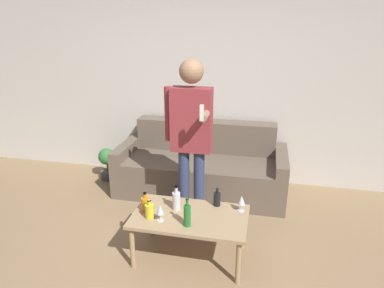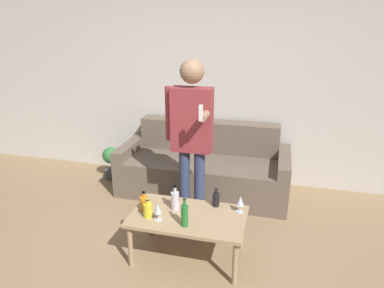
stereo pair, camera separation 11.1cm
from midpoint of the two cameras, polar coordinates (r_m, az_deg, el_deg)
name	(u,v)px [view 1 (the left image)]	position (r m, az deg, el deg)	size (l,w,h in m)	color
wall_back	(203,79)	(4.49, 1.15, 10.77)	(8.00, 0.06, 2.70)	silver
couch	(202,168)	(4.34, 0.89, -3.95)	(2.07, 0.87, 0.85)	#6B5B4C
coffee_table	(190,220)	(3.10, -1.39, -12.54)	(1.01, 0.59, 0.44)	tan
bottle_orange	(176,200)	(3.13, -3.66, -9.33)	(0.07, 0.07, 0.23)	silver
bottle_green	(187,215)	(2.89, -1.93, -11.74)	(0.06, 0.06, 0.26)	#23752D
bottle_dark	(145,204)	(3.14, -8.82, -9.82)	(0.07, 0.07, 0.18)	orange
bottle_yellow	(149,210)	(3.04, -8.16, -10.92)	(0.08, 0.08, 0.17)	yellow
bottle_red	(217,199)	(3.20, 3.18, -9.07)	(0.06, 0.06, 0.18)	black
wine_glass_near	(160,210)	(2.97, -6.43, -10.86)	(0.07, 0.07, 0.15)	silver
wine_glass_far	(242,200)	(3.11, 7.23, -9.33)	(0.07, 0.07, 0.16)	silver
person_standing_front	(191,131)	(3.34, -1.14, 2.16)	(0.47, 0.44, 1.73)	navy
potted_plant	(107,162)	(4.81, -14.62, -2.93)	(0.22, 0.22, 0.44)	#4C4C51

